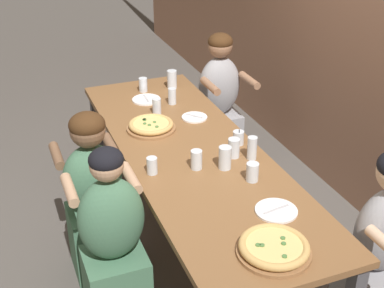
# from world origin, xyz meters

# --- Properties ---
(ground_plane) EXTENTS (18.00, 18.00, 0.00)m
(ground_plane) POSITION_xyz_m (0.00, 0.00, 0.00)
(ground_plane) COLOR #514C47
(ground_plane) RESTS_ON ground
(dining_table) EXTENTS (2.61, 0.85, 0.75)m
(dining_table) POSITION_xyz_m (0.00, 0.00, 0.68)
(dining_table) COLOR brown
(dining_table) RESTS_ON ground
(pizza_board_main) EXTENTS (0.34, 0.34, 0.06)m
(pizza_board_main) POSITION_xyz_m (-0.39, -0.15, 0.78)
(pizza_board_main) COLOR #996B42
(pizza_board_main) RESTS_ON dining_table
(pizza_board_second) EXTENTS (0.36, 0.36, 0.06)m
(pizza_board_second) POSITION_xyz_m (1.07, -0.01, 0.78)
(pizza_board_second) COLOR #996B42
(pizza_board_second) RESTS_ON dining_table
(empty_plate_a) EXTENTS (0.22, 0.22, 0.02)m
(empty_plate_a) POSITION_xyz_m (-0.88, -0.03, 0.76)
(empty_plate_a) COLOR white
(empty_plate_a) RESTS_ON dining_table
(empty_plate_b) EXTENTS (0.23, 0.23, 0.02)m
(empty_plate_b) POSITION_xyz_m (0.78, 0.17, 0.76)
(empty_plate_b) COLOR white
(empty_plate_b) RESTS_ON dining_table
(empty_plate_c) EXTENTS (0.18, 0.18, 0.02)m
(empty_plate_c) POSITION_xyz_m (-0.45, 0.19, 0.76)
(empty_plate_c) COLOR white
(empty_plate_c) RESTS_ON dining_table
(cocktail_glass_blue) EXTENTS (0.07, 0.07, 0.11)m
(cocktail_glass_blue) POSITION_xyz_m (0.02, 0.31, 0.79)
(cocktail_glass_blue) COLOR silver
(cocktail_glass_blue) RESTS_ON dining_table
(drinking_glass_a) EXTENTS (0.07, 0.07, 0.11)m
(drinking_glass_a) POSITION_xyz_m (0.45, 0.19, 0.80)
(drinking_glass_a) COLOR silver
(drinking_glass_a) RESTS_ON dining_table
(drinking_glass_b) EXTENTS (0.08, 0.08, 0.15)m
(drinking_glass_b) POSITION_xyz_m (-1.04, 0.24, 0.82)
(drinking_glass_b) COLOR silver
(drinking_glass_b) RESTS_ON dining_table
(drinking_glass_c) EXTENTS (0.07, 0.07, 0.12)m
(drinking_glass_c) POSITION_xyz_m (0.16, 0.21, 0.81)
(drinking_glass_c) COLOR silver
(drinking_glass_c) RESTS_ON dining_table
(drinking_glass_d) EXTENTS (0.07, 0.07, 0.11)m
(drinking_glass_d) POSITION_xyz_m (-1.06, -0.00, 0.80)
(drinking_glass_d) COLOR silver
(drinking_glass_d) RESTS_ON dining_table
(drinking_glass_e) EXTENTS (0.06, 0.06, 0.12)m
(drinking_glass_e) POSITION_xyz_m (-0.62, -0.03, 0.81)
(drinking_glass_e) COLOR silver
(drinking_glass_e) RESTS_ON dining_table
(drinking_glass_f) EXTENTS (0.08, 0.08, 0.14)m
(drinking_glass_f) POSITION_xyz_m (0.27, 0.10, 0.81)
(drinking_glass_f) COLOR silver
(drinking_glass_f) RESTS_ON dining_table
(drinking_glass_g) EXTENTS (0.06, 0.06, 0.10)m
(drinking_glass_g) POSITION_xyz_m (0.17, -0.32, 0.80)
(drinking_glass_g) COLOR silver
(drinking_glass_g) RESTS_ON dining_table
(drinking_glass_h) EXTENTS (0.06, 0.06, 0.12)m
(drinking_glass_h) POSITION_xyz_m (-0.74, 0.13, 0.80)
(drinking_glass_h) COLOR silver
(drinking_glass_h) RESTS_ON dining_table
(drinking_glass_i) EXTENTS (0.07, 0.07, 0.12)m
(drinking_glass_i) POSITION_xyz_m (0.21, -0.05, 0.80)
(drinking_glass_i) COLOR silver
(drinking_glass_i) RESTS_ON dining_table
(drinking_glass_j) EXTENTS (0.06, 0.06, 0.15)m
(drinking_glass_j) POSITION_xyz_m (0.23, 0.31, 0.82)
(drinking_glass_j) COLOR silver
(drinking_glass_j) RESTS_ON dining_table
(diner_near_center) EXTENTS (0.51, 0.40, 1.12)m
(diner_near_center) POSITION_xyz_m (-0.00, -0.65, 0.52)
(diner_near_center) COLOR #477556
(diner_near_center) RESTS_ON ground
(diner_far_left) EXTENTS (0.51, 0.40, 1.17)m
(diner_far_left) POSITION_xyz_m (-1.01, 0.65, 0.54)
(diner_far_left) COLOR #99999E
(diner_far_left) RESTS_ON ground
(diner_near_midright) EXTENTS (0.51, 0.40, 1.13)m
(diner_near_midright) POSITION_xyz_m (0.47, -0.65, 0.51)
(diner_near_midright) COLOR #477556
(diner_near_midright) RESTS_ON ground
(diner_far_right) EXTENTS (0.51, 0.40, 1.16)m
(diner_far_right) POSITION_xyz_m (1.08, 0.65, 0.54)
(diner_far_right) COLOR #99999E
(diner_far_right) RESTS_ON ground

